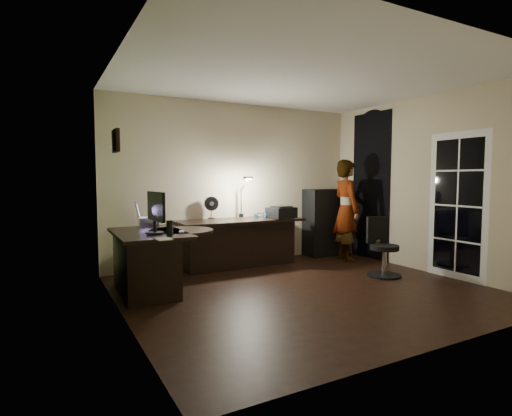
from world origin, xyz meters
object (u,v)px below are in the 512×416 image
desk_right (240,243)px  office_chair (385,247)px  cabinet (326,222)px  desk_left (150,262)px  monitor (155,218)px  person (346,210)px

desk_right → office_chair: (1.57, -1.59, 0.05)m
cabinet → desk_left: bearing=-163.8°
cabinet → monitor: 3.75m
desk_left → person: bearing=7.7°
desk_right → office_chair: office_chair is taller
desk_left → person: (3.56, 0.42, 0.50)m
monitor → person: 3.62m
person → desk_left: bearing=109.0°
desk_right → cabinet: 1.89m
desk_left → monitor: bearing=-87.6°
desk_left → office_chair: size_ratio=1.55×
desk_left → desk_right: 1.85m
office_chair → person: size_ratio=0.49×
cabinet → office_chair: cabinet is taller
desk_left → monitor: size_ratio=2.47×
monitor → cabinet: bearing=14.7°
desk_left → desk_right: (1.66, 0.80, -0.00)m
desk_left → monitor: monitor is taller
cabinet → monitor: size_ratio=2.27×
monitor → desk_right: bearing=28.4°
monitor → desk_left: bearing=87.1°
cabinet → monitor: bearing=-159.8°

